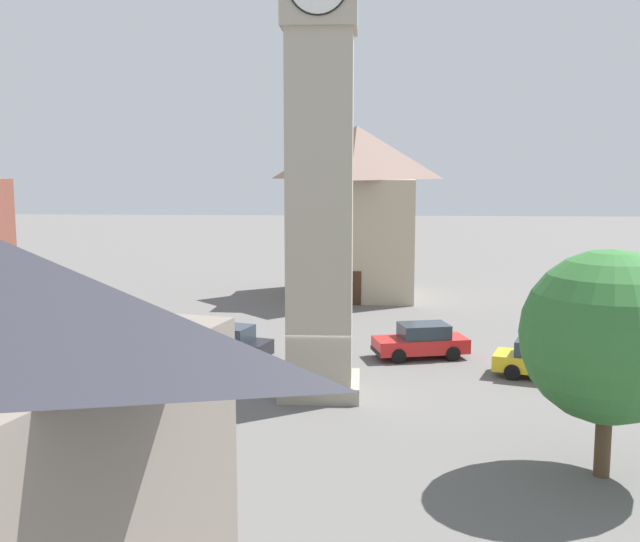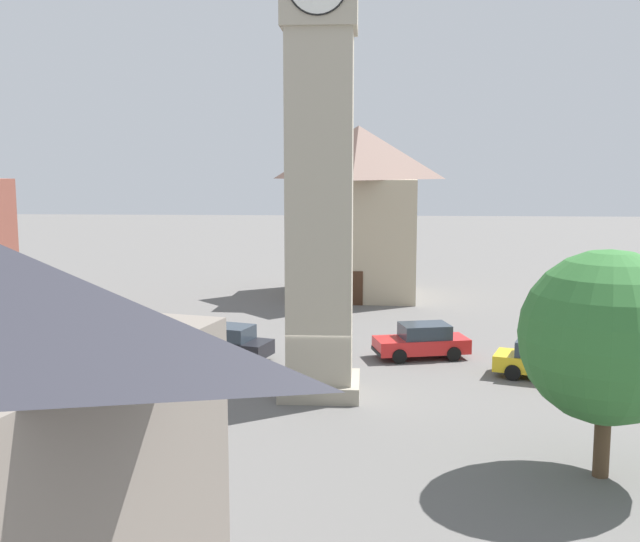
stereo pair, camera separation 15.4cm
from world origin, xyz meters
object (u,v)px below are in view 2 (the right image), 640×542
(clock_tower, at_px, (320,23))
(tree, at_px, (608,337))
(car_blue_kerb, at_px, (546,360))
(pedestrian, at_px, (184,414))
(building_shop_left, at_px, (358,210))
(road_sign, at_px, (198,366))
(car_silver_kerb, at_px, (422,341))
(car_black_far, at_px, (225,343))

(clock_tower, height_order, tree, clock_tower)
(car_blue_kerb, distance_m, pedestrian, 15.22)
(car_blue_kerb, bearing_deg, clock_tower, 16.35)
(tree, xyz_separation_m, building_shop_left, (7.07, -29.28, 1.68))
(clock_tower, xyz_separation_m, road_sign, (3.88, 3.35, -11.58))
(car_silver_kerb, xyz_separation_m, tree, (-4.02, 12.87, 3.17))
(car_black_far, bearing_deg, building_shop_left, -108.06)
(car_silver_kerb, relative_size, road_sign, 1.57)
(car_black_far, relative_size, building_shop_left, 0.40)
(clock_tower, distance_m, building_shop_left, 23.46)
(car_black_far, bearing_deg, road_sign, 94.15)
(car_silver_kerb, distance_m, tree, 13.85)
(clock_tower, bearing_deg, road_sign, 40.80)
(car_silver_kerb, distance_m, building_shop_left, 17.38)
(building_shop_left, bearing_deg, road_sign, 78.81)
(car_blue_kerb, relative_size, building_shop_left, 0.41)
(pedestrian, relative_size, road_sign, 0.60)
(pedestrian, xyz_separation_m, building_shop_left, (-4.95, -27.72, 4.60))
(car_black_far, relative_size, tree, 0.70)
(car_black_far, distance_m, pedestrian, 10.50)
(car_black_far, distance_m, road_sign, 8.28)
(building_shop_left, bearing_deg, clock_tower, 87.02)
(pedestrian, height_order, tree, tree)
(car_black_far, xyz_separation_m, pedestrian, (-0.67, 10.48, 0.25))
(car_blue_kerb, bearing_deg, road_sign, 24.97)
(car_black_far, bearing_deg, car_blue_kerb, 170.71)
(tree, relative_size, road_sign, 2.26)
(clock_tower, height_order, pedestrian, clock_tower)
(clock_tower, relative_size, car_black_far, 5.17)
(car_silver_kerb, bearing_deg, road_sign, 48.09)
(car_blue_kerb, height_order, road_sign, road_sign)
(car_blue_kerb, xyz_separation_m, building_shop_left, (7.81, -19.44, 4.85))
(car_blue_kerb, bearing_deg, car_black_far, -9.29)
(pedestrian, bearing_deg, car_blue_kerb, -147.04)
(car_blue_kerb, height_order, car_silver_kerb, same)
(building_shop_left, distance_m, road_sign, 26.17)
(car_black_far, bearing_deg, car_silver_kerb, -174.54)
(car_blue_kerb, bearing_deg, tree, 85.70)
(clock_tower, xyz_separation_m, car_black_far, (4.47, -4.83, -12.72))
(tree, bearing_deg, pedestrian, -7.42)
(car_silver_kerb, xyz_separation_m, building_shop_left, (3.05, -16.41, 4.85))
(tree, bearing_deg, car_black_far, -43.49)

